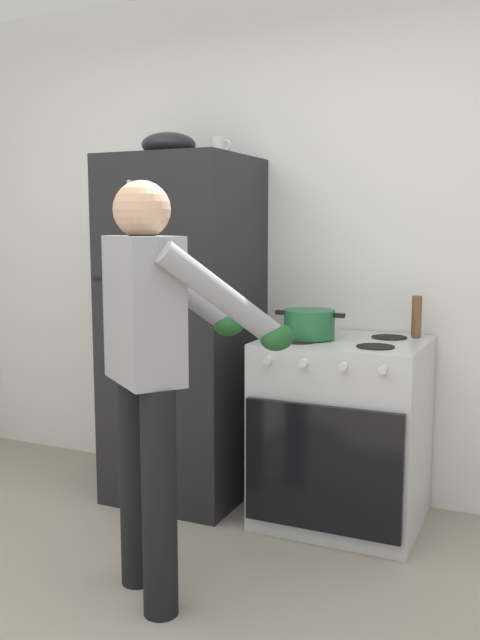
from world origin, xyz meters
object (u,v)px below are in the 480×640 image
object	(u,v)px
person_cook	(155,353)
red_pot	(309,324)
refrigerator	(184,330)
mixing_bowl	(169,145)
coffee_mug	(219,147)
stove_range	(342,432)
pepper_mill	(417,316)

from	to	relation	value
person_cook	red_pot	size ratio (longest dim) A/B	4.67
refrigerator	mixing_bowl	size ratio (longest dim) A/B	6.39
coffee_mug	refrigerator	bearing A→B (deg)	-164.60
stove_range	red_pot	size ratio (longest dim) A/B	2.64
stove_range	person_cook	xyz separation A→B (m)	(-0.45, -0.97, 0.51)
refrigerator	stove_range	bearing A→B (deg)	-0.66
refrigerator	pepper_mill	xyz separation A→B (m)	(1.17, 0.20, 0.11)
refrigerator	person_cook	distance (m)	1.06
mixing_bowl	refrigerator	bearing A→B (deg)	-0.21
refrigerator	coffee_mug	size ratio (longest dim) A/B	15.96
pepper_mill	mixing_bowl	distance (m)	1.52
person_cook	refrigerator	bearing A→B (deg)	112.97
stove_range	red_pot	distance (m)	0.55
stove_range	coffee_mug	bearing A→B (deg)	174.98
coffee_mug	person_cook	bearing A→B (deg)	-77.28
red_pot	coffee_mug	distance (m)	1.02
refrigerator	mixing_bowl	bearing A→B (deg)	179.79
red_pot	coffee_mug	size ratio (longest dim) A/B	3.06
person_cook	coffee_mug	world-z (taller)	coffee_mug
person_cook	coffee_mug	xyz separation A→B (m)	(-0.23, 1.03, 0.87)
refrigerator	coffee_mug	world-z (taller)	coffee_mug
stove_range	pepper_mill	size ratio (longest dim) A/B	4.56
refrigerator	red_pot	size ratio (longest dim) A/B	5.22
person_cook	red_pot	bearing A→B (deg)	72.39
stove_range	mixing_bowl	distance (m)	1.69
refrigerator	red_pot	distance (m)	0.72
red_pot	pepper_mill	size ratio (longest dim) A/B	1.73
person_cook	mixing_bowl	distance (m)	1.41
red_pot	pepper_mill	distance (m)	0.52
pepper_mill	mixing_bowl	size ratio (longest dim) A/B	0.71
refrigerator	pepper_mill	bearing A→B (deg)	9.72
refrigerator	mixing_bowl	xyz separation A→B (m)	(-0.08, 0.00, 0.96)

